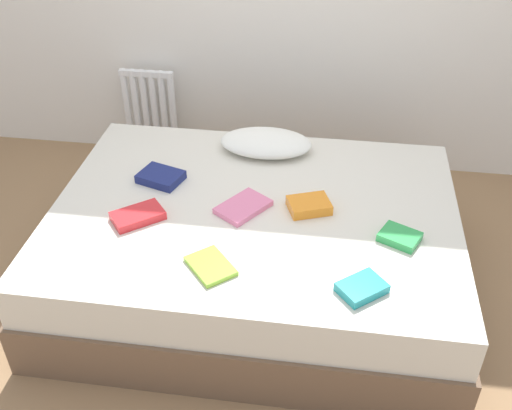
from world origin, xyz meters
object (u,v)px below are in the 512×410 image
Objects in this scene: textbook_pink at (243,207)px; textbook_teal at (362,288)px; pillow at (266,143)px; radiator at (150,110)px; textbook_navy at (161,177)px; textbook_lime at (211,266)px; textbook_orange at (309,205)px; textbook_red at (138,216)px; textbook_green at (400,237)px; bed at (255,248)px.

textbook_teal reaches higher than textbook_pink.
pillow is 1.18m from textbook_teal.
radiator is at bearing 89.53° from textbook_teal.
pillow reaches higher than textbook_navy.
radiator is at bearing 164.23° from textbook_lime.
textbook_lime is (-0.64, 0.05, -0.01)m from textbook_teal.
textbook_navy is 0.79m from textbook_orange.
textbook_teal is 0.79× the size of textbook_red.
textbook_red reaches higher than textbook_green.
pillow is at bearing 76.84° from textbook_teal.
textbook_pink is 0.50m from textbook_red.
textbook_green reaches higher than bed.
bed is 0.61m from textbook_navy.
textbook_orange is at bearing 75.47° from textbook_teal.
radiator is at bearing 165.46° from textbook_green.
radiator is 2.87× the size of textbook_orange.
textbook_red is (-1.05, 0.34, -0.00)m from textbook_teal.
textbook_green is 0.72× the size of textbook_red.
bed is 0.62m from textbook_red.
textbook_red is (-0.53, -0.17, 0.27)m from bed.
textbook_navy is 0.34m from textbook_red.
radiator is 1.49m from textbook_pink.
bed is at bearing 124.44° from textbook_lime.
textbook_pink is at bearing 130.28° from textbook_lime.
bed is at bearing 95.30° from textbook_teal.
bed is 0.27m from textbook_pink.
pillow is 0.99m from textbook_green.
textbook_pink is at bearing 166.74° from textbook_orange.
textbook_orange is at bearing 4.73° from bed.
textbook_lime is at bearing -104.92° from bed.
bed is 3.95× the size of pillow.
bed is 0.62m from pillow.
pillow reaches higher than textbook_orange.
bed is 11.73× the size of textbook_green.
textbook_teal is (-0.17, -0.36, 0.00)m from textbook_green.
radiator is 2.63× the size of textbook_navy.
textbook_green is at bearing 70.14° from textbook_lime.
bed is 3.58× the size of radiator.
textbook_red is (-0.02, -0.34, -0.00)m from textbook_navy.
textbook_navy is 1.09× the size of textbook_orange.
textbook_green is at bearing -43.48° from textbook_orange.
radiator is 2.37× the size of textbook_red.
textbook_teal reaches higher than textbook_lime.
textbook_lime is (0.39, -0.62, -0.01)m from textbook_navy.
textbook_orange is at bearing 7.44° from textbook_navy.
textbook_pink is at bearing -93.76° from pillow.
textbook_navy is 1.15× the size of textbook_teal.
textbook_lime is at bearing -96.11° from pillow.
bed is at bearing -53.41° from radiator.
radiator reaches higher than textbook_green.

